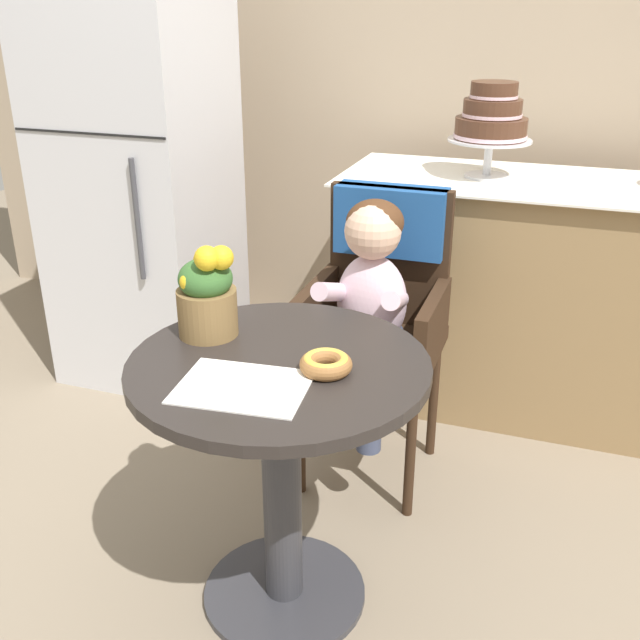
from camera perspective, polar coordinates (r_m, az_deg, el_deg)
name	(u,v)px	position (r m, az deg, el deg)	size (l,w,h in m)	color
ground_plane	(285,594)	(2.15, -2.76, -20.60)	(8.00, 8.00, 0.00)	gray
back_wall	(443,38)	(3.32, 9.58, 20.91)	(4.80, 0.10, 2.70)	tan
cafe_table	(281,437)	(1.83, -3.08, -9.13)	(0.72, 0.72, 0.72)	#282321
wicker_chair	(381,289)	(2.37, 4.82, 2.43)	(0.42, 0.45, 0.95)	#332114
seated_child	(369,295)	(2.22, 3.81, 1.97)	(0.27, 0.32, 0.73)	silver
paper_napkin	(243,387)	(1.61, -6.05, -5.21)	(0.28, 0.22, 0.00)	white
donut_front	(326,363)	(1.66, 0.46, -3.40)	(0.12, 0.12, 0.04)	#936033
flower_vase	(207,292)	(1.83, -8.84, 2.16)	(0.16, 0.15, 0.25)	brown
display_counter	(544,298)	(2.91, 17.07, 1.63)	(1.56, 0.62, 0.90)	#93754C
tiered_cake_stand	(491,120)	(2.76, 13.24, 14.95)	(0.30, 0.30, 0.34)	silver
refrigerator	(140,175)	(3.07, -13.86, 10.91)	(0.64, 0.63, 1.70)	silver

